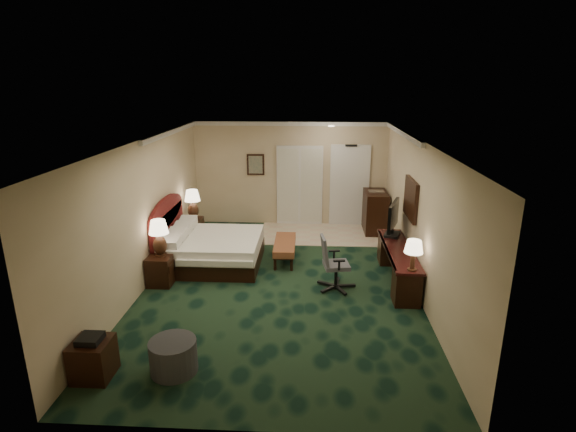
# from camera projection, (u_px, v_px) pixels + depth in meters

# --- Properties ---
(floor) EXTENTS (5.00, 7.50, 0.00)m
(floor) POSITION_uv_depth(u_px,v_px,m) (280.00, 284.00, 8.55)
(floor) COLOR black
(floor) RESTS_ON ground
(ceiling) EXTENTS (5.00, 7.50, 0.00)m
(ceiling) POSITION_uv_depth(u_px,v_px,m) (279.00, 142.00, 7.76)
(ceiling) COLOR silver
(ceiling) RESTS_ON wall_back
(wall_back) EXTENTS (5.00, 0.00, 2.70)m
(wall_back) POSITION_uv_depth(u_px,v_px,m) (290.00, 174.00, 11.73)
(wall_back) COLOR tan
(wall_back) RESTS_ON ground
(wall_front) EXTENTS (5.00, 0.00, 2.70)m
(wall_front) POSITION_uv_depth(u_px,v_px,m) (253.00, 324.00, 4.57)
(wall_front) COLOR tan
(wall_front) RESTS_ON ground
(wall_left) EXTENTS (0.00, 7.50, 2.70)m
(wall_left) POSITION_uv_depth(u_px,v_px,m) (145.00, 214.00, 8.28)
(wall_left) COLOR tan
(wall_left) RESTS_ON ground
(wall_right) EXTENTS (0.00, 7.50, 2.70)m
(wall_right) POSITION_uv_depth(u_px,v_px,m) (419.00, 218.00, 8.02)
(wall_right) COLOR tan
(wall_right) RESTS_ON ground
(crown_molding) EXTENTS (5.00, 7.50, 0.10)m
(crown_molding) POSITION_uv_depth(u_px,v_px,m) (280.00, 144.00, 7.77)
(crown_molding) COLOR silver
(crown_molding) RESTS_ON wall_back
(tile_patch) EXTENTS (3.20, 1.70, 0.01)m
(tile_patch) POSITION_uv_depth(u_px,v_px,m) (324.00, 234.00, 11.27)
(tile_patch) COLOR beige
(tile_patch) RESTS_ON ground
(headboard) EXTENTS (0.12, 2.00, 1.40)m
(headboard) POSITION_uv_depth(u_px,v_px,m) (168.00, 230.00, 9.42)
(headboard) COLOR #440C13
(headboard) RESTS_ON ground
(entry_door) EXTENTS (1.02, 0.06, 2.18)m
(entry_door) POSITION_uv_depth(u_px,v_px,m) (349.00, 186.00, 11.71)
(entry_door) COLOR silver
(entry_door) RESTS_ON ground
(closet_doors) EXTENTS (1.20, 0.06, 2.10)m
(closet_doors) POSITION_uv_depth(u_px,v_px,m) (300.00, 186.00, 11.77)
(closet_doors) COLOR beige
(closet_doors) RESTS_ON ground
(wall_art) EXTENTS (0.45, 0.06, 0.55)m
(wall_art) POSITION_uv_depth(u_px,v_px,m) (256.00, 165.00, 11.67)
(wall_art) COLOR #50655D
(wall_art) RESTS_ON wall_back
(wall_mirror) EXTENTS (0.05, 0.95, 0.75)m
(wall_mirror) POSITION_uv_depth(u_px,v_px,m) (411.00, 199.00, 8.54)
(wall_mirror) COLOR white
(wall_mirror) RESTS_ON wall_right
(bed) EXTENTS (1.91, 1.77, 0.61)m
(bed) POSITION_uv_depth(u_px,v_px,m) (214.00, 250.00, 9.38)
(bed) COLOR white
(bed) RESTS_ON ground
(nightstand_near) EXTENTS (0.45, 0.52, 0.56)m
(nightstand_near) POSITION_uv_depth(u_px,v_px,m) (161.00, 270.00, 8.48)
(nightstand_near) COLOR black
(nightstand_near) RESTS_ON ground
(nightstand_far) EXTENTS (0.45, 0.51, 0.56)m
(nightstand_far) POSITION_uv_depth(u_px,v_px,m) (193.00, 230.00, 10.71)
(nightstand_far) COLOR black
(nightstand_far) RESTS_ON ground
(lamp_near) EXTENTS (0.46, 0.46, 0.69)m
(lamp_near) POSITION_uv_depth(u_px,v_px,m) (159.00, 238.00, 8.35)
(lamp_near) COLOR black
(lamp_near) RESTS_ON nightstand_near
(lamp_far) EXTENTS (0.45, 0.45, 0.69)m
(lamp_far) POSITION_uv_depth(u_px,v_px,m) (193.00, 204.00, 10.57)
(lamp_far) COLOR black
(lamp_far) RESTS_ON nightstand_far
(bed_bench) EXTENTS (0.45, 1.26, 0.43)m
(bed_bench) POSITION_uv_depth(u_px,v_px,m) (285.00, 251.00, 9.59)
(bed_bench) COLOR brown
(bed_bench) RESTS_ON ground
(ottoman) EXTENTS (0.65, 0.65, 0.45)m
(ottoman) POSITION_uv_depth(u_px,v_px,m) (173.00, 356.00, 5.94)
(ottoman) COLOR #2E2F35
(ottoman) RESTS_ON ground
(side_table) EXTENTS (0.48, 0.48, 0.52)m
(side_table) POSITION_uv_depth(u_px,v_px,m) (93.00, 359.00, 5.82)
(side_table) COLOR black
(side_table) RESTS_ON ground
(desk) EXTENTS (0.49, 2.29, 0.66)m
(desk) POSITION_uv_depth(u_px,v_px,m) (397.00, 265.00, 8.59)
(desk) COLOR black
(desk) RESTS_ON ground
(tv) EXTENTS (0.38, 0.89, 0.71)m
(tv) POSITION_uv_depth(u_px,v_px,m) (393.00, 219.00, 9.09)
(tv) COLOR black
(tv) RESTS_ON desk
(desk_lamp) EXTENTS (0.34, 0.34, 0.54)m
(desk_lamp) POSITION_uv_depth(u_px,v_px,m) (413.00, 255.00, 7.45)
(desk_lamp) COLOR black
(desk_lamp) RESTS_ON desk
(desk_chair) EXTENTS (0.67, 0.64, 1.02)m
(desk_chair) POSITION_uv_depth(u_px,v_px,m) (336.00, 263.00, 8.22)
(desk_chair) COLOR #575758
(desk_chair) RESTS_ON ground
(minibar) EXTENTS (0.54, 0.98, 1.04)m
(minibar) POSITION_uv_depth(u_px,v_px,m) (375.00, 212.00, 11.34)
(minibar) COLOR black
(minibar) RESTS_ON ground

